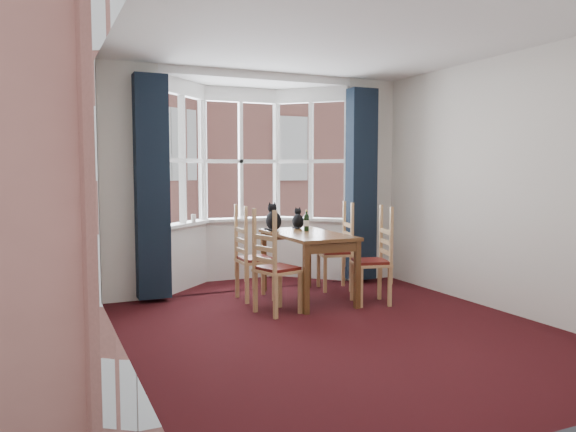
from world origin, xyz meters
TOP-DOWN VIEW (x-y plane):
  - floor at (0.00, 0.00)m, footprint 4.50×4.50m
  - ceiling at (0.00, 0.00)m, footprint 4.50×4.50m
  - wall_left at (-2.00, 0.00)m, footprint 0.00×4.50m
  - wall_right at (2.00, 0.00)m, footprint 0.00×4.50m
  - wall_near at (0.00, -2.25)m, footprint 4.00×0.00m
  - wall_back_pier_left at (-1.65, 2.25)m, footprint 0.70×0.12m
  - wall_back_pier_right at (1.65, 2.25)m, footprint 0.70×0.12m
  - bay_window at (0.00, 2.75)m, footprint 2.76×0.94m
  - curtain_left at (-1.42, 2.07)m, footprint 0.38×0.22m
  - curtain_right at (1.42, 2.07)m, footprint 0.38×0.22m
  - dining_table at (0.29, 1.44)m, footprint 0.75×1.38m
  - chair_left_near at (-0.38, 0.96)m, footprint 0.50×0.51m
  - chair_left_far at (-0.37, 1.70)m, footprint 0.40×0.42m
  - chair_right_near at (0.96, 0.92)m, footprint 0.49×0.51m
  - chair_right_far at (0.95, 1.77)m, footprint 0.49×0.50m
  - cat_left at (0.04, 1.89)m, footprint 0.23×0.29m
  - cat_right at (0.42, 1.98)m, footprint 0.20×0.23m
  - wine_bottle at (0.38, 1.65)m, footprint 0.07×0.07m
  - candle_tall at (-0.79, 2.60)m, footprint 0.06×0.06m
  - street at (0.00, 32.25)m, footprint 80.00×80.00m
  - tenement_building at (0.00, 14.01)m, footprint 18.40×7.80m

SIDE VIEW (x-z plane):
  - street at x=0.00m, z-range -6.00..-6.00m
  - floor at x=0.00m, z-range 0.00..0.00m
  - chair_left_near at x=-0.38m, z-range 0.01..0.93m
  - chair_left_far at x=-0.37m, z-range 0.01..0.93m
  - chair_right_near at x=0.96m, z-range 0.01..0.93m
  - chair_right_far at x=0.95m, z-range 0.01..0.93m
  - dining_table at x=0.29m, z-range 0.30..1.10m
  - cat_right at x=0.42m, z-range 0.77..1.05m
  - wine_bottle at x=0.38m, z-range 0.79..1.05m
  - candle_tall at x=-0.79m, z-range 0.87..0.98m
  - cat_left at x=0.04m, z-range 0.76..1.12m
  - curtain_left at x=-1.42m, z-range 0.05..2.65m
  - curtain_right at x=1.42m, z-range 0.05..2.65m
  - wall_left at x=-2.00m, z-range -0.85..3.65m
  - wall_right at x=2.00m, z-range -0.85..3.65m
  - wall_near at x=0.00m, z-range -0.60..3.40m
  - wall_back_pier_left at x=-1.65m, z-range 0.00..2.80m
  - wall_back_pier_right at x=1.65m, z-range 0.00..2.80m
  - bay_window at x=0.00m, z-range 0.00..2.80m
  - tenement_building at x=0.00m, z-range -6.00..9.20m
  - ceiling at x=0.00m, z-range 2.80..2.80m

